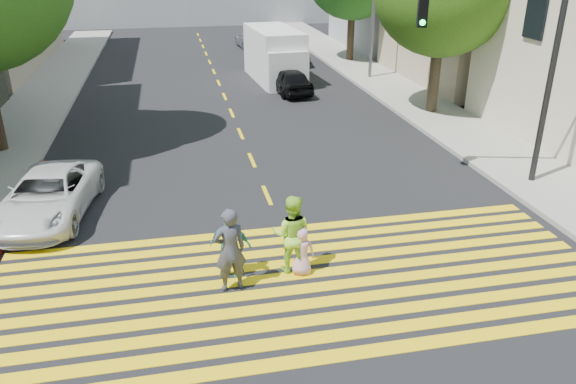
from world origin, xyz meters
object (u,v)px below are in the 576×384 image
object	(u,v)px
pedestrian_extra	(230,245)
traffic_signal	(515,57)
white_sedan	(48,195)
silver_car	(252,39)
dark_car_parked	(293,54)
white_van	(275,57)
pedestrian_child	(302,251)
pedestrian_woman	(292,234)
dark_car_near	(290,81)
pedestrian_man	(230,250)

from	to	relation	value
pedestrian_extra	traffic_signal	size ratio (longest dim) A/B	0.26
white_sedan	silver_car	bearing A→B (deg)	77.97
dark_car_parked	silver_car	bearing A→B (deg)	103.21
white_van	white_sedan	bearing A→B (deg)	-124.81
pedestrian_extra	white_van	distance (m)	19.59
pedestrian_extra	traffic_signal	world-z (taller)	traffic_signal
white_sedan	traffic_signal	world-z (taller)	traffic_signal
white_van	traffic_signal	bearing A→B (deg)	-79.59
white_sedan	pedestrian_child	bearing A→B (deg)	-27.22
pedestrian_woman	dark_car_near	world-z (taller)	pedestrian_woman
pedestrian_man	white_sedan	world-z (taller)	pedestrian_man
pedestrian_woman	dark_car_near	size ratio (longest dim) A/B	0.50
pedestrian_extra	white_sedan	distance (m)	5.96
white_sedan	dark_car_parked	bearing A→B (deg)	68.64
dark_car_near	white_van	xyz separation A→B (m)	(-0.17, 2.94, 0.66)
dark_car_near	traffic_signal	distance (m)	13.47
pedestrian_man	pedestrian_extra	distance (m)	0.54
pedestrian_child	pedestrian_extra	bearing A→B (deg)	2.67
pedestrian_woman	dark_car_parked	distance (m)	24.13
pedestrian_man	white_sedan	distance (m)	6.27
pedestrian_woman	dark_car_near	xyz separation A→B (m)	(3.42, 16.13, -0.29)
pedestrian_woman	pedestrian_child	size ratio (longest dim) A/B	1.59
pedestrian_child	white_sedan	bearing A→B (deg)	-23.86
white_van	silver_car	bearing A→B (deg)	84.62
dark_car_parked	pedestrian_extra	bearing A→B (deg)	-107.61
pedestrian_man	dark_car_near	distance (m)	17.29
silver_car	dark_car_parked	world-z (taller)	silver_car
pedestrian_woman	dark_car_parked	size ratio (longest dim) A/B	0.50
pedestrian_extra	dark_car_near	size ratio (longest dim) A/B	0.42
dark_car_parked	white_van	distance (m)	4.94
pedestrian_woman	white_van	bearing A→B (deg)	-81.33
dark_car_near	pedestrian_child	bearing A→B (deg)	73.19
pedestrian_child	pedestrian_extra	xyz separation A→B (m)	(-1.54, 0.23, 0.20)
pedestrian_child	dark_car_parked	distance (m)	24.28
white_sedan	pedestrian_man	bearing A→B (deg)	-37.79
pedestrian_extra	dark_car_parked	world-z (taller)	pedestrian_extra
pedestrian_woman	silver_car	world-z (taller)	pedestrian_woman
silver_car	pedestrian_woman	bearing A→B (deg)	79.60
pedestrian_child	white_sedan	xyz separation A→B (m)	(-5.97, 4.21, 0.04)
dark_car_near	white_van	world-z (taller)	white_van
white_van	pedestrian_man	bearing A→B (deg)	-107.28
dark_car_near	silver_car	distance (m)	13.51
pedestrian_child	dark_car_near	size ratio (longest dim) A/B	0.31
pedestrian_child	dark_car_near	bearing A→B (deg)	-89.89
white_sedan	dark_car_parked	world-z (taller)	white_sedan
dark_car_parked	traffic_signal	size ratio (longest dim) A/B	0.61
dark_car_near	white_van	size ratio (longest dim) A/B	0.62
traffic_signal	dark_car_parked	bearing A→B (deg)	109.85
pedestrian_man	dark_car_parked	distance (m)	24.92
pedestrian_woman	pedestrian_extra	distance (m)	1.36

